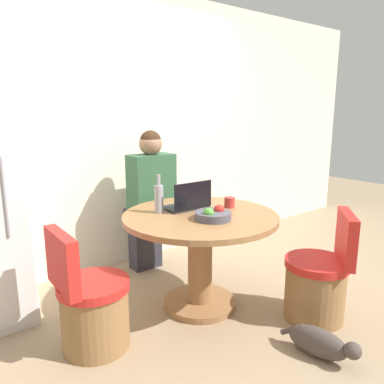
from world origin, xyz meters
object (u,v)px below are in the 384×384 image
at_px(chair_near_right_corner, 318,283).
at_px(chair_left_side, 92,308).
at_px(fruit_bowl, 213,215).
at_px(person_seated, 149,196).
at_px(bottle, 159,198).
at_px(dining_table, 200,243).
at_px(laptop, 188,203).
at_px(cat, 320,343).

bearing_deg(chair_near_right_corner, chair_left_side, -65.83).
bearing_deg(fruit_bowl, person_seated, 86.09).
distance_m(chair_near_right_corner, bottle, 1.31).
relative_size(dining_table, laptop, 3.31).
distance_m(chair_near_right_corner, fruit_bowl, 0.92).
distance_m(dining_table, chair_left_side, 0.90).
bearing_deg(person_seated, dining_table, 86.48).
bearing_deg(cat, chair_near_right_corner, 114.14).
bearing_deg(person_seated, cat, 94.75).
bearing_deg(fruit_bowl, dining_table, 84.18).
bearing_deg(chair_near_right_corner, dining_table, -90.00).
bearing_deg(chair_left_side, person_seated, -48.58).
bearing_deg(cat, laptop, 176.29).
bearing_deg(laptop, bottle, -9.72).
xyz_separation_m(person_seated, bottle, (-0.27, -0.58, 0.13)).
bearing_deg(dining_table, chair_left_side, 179.14).
height_order(laptop, bottle, bottle).
distance_m(chair_left_side, person_seated, 1.29).
bearing_deg(bottle, fruit_bowl, -62.02).
distance_m(person_seated, cat, 1.85).
xyz_separation_m(chair_near_right_corner, cat, (-0.37, -0.28, -0.17)).
bearing_deg(laptop, dining_table, 84.48).
height_order(person_seated, cat, person_seated).
height_order(chair_near_right_corner, fruit_bowl, fruit_bowl).
xyz_separation_m(chair_near_right_corner, bottle, (-0.79, 0.88, 0.58)).
bearing_deg(person_seated, fruit_bowl, 86.09).
bearing_deg(bottle, cat, -70.34).
xyz_separation_m(chair_near_right_corner, person_seated, (-0.52, 1.46, 0.45)).
bearing_deg(chair_near_right_corner, bottle, -88.85).
bearing_deg(fruit_bowl, laptop, 84.34).
height_order(chair_left_side, laptop, laptop).
relative_size(laptop, cat, 0.70).
bearing_deg(dining_table, person_seated, 86.48).
relative_size(chair_near_right_corner, cat, 1.62).
relative_size(chair_left_side, fruit_bowl, 3.14).
relative_size(fruit_bowl, cat, 0.52).
xyz_separation_m(dining_table, person_seated, (0.05, 0.80, 0.21)).
distance_m(dining_table, person_seated, 0.83).
xyz_separation_m(chair_left_side, chair_near_right_corner, (1.44, -0.67, 0.00)).
height_order(dining_table, laptop, laptop).
height_order(chair_near_right_corner, laptop, laptop).
bearing_deg(cat, person_seated, 172.07).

